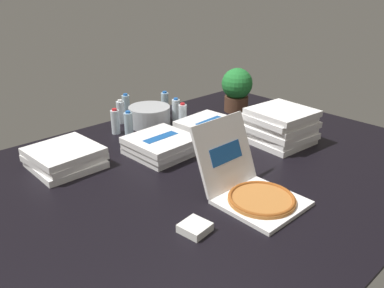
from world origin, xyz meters
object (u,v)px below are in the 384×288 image
(water_bottle_0, at_px, (115,122))
(water_bottle_1, at_px, (126,106))
(pizza_stack_left_mid, at_px, (280,126))
(ice_bucket, at_px, (150,116))
(water_bottle_6, at_px, (129,124))
(water_bottle_3, at_px, (121,112))
(water_bottle_4, at_px, (165,103))
(potted_plant, at_px, (237,88))
(pizza_stack_right_far, at_px, (161,145))
(napkin_pile, at_px, (195,228))
(open_pizza_box, at_px, (251,187))
(pizza_stack_left_far, at_px, (65,157))
(water_bottle_5, at_px, (183,116))
(pizza_stack_right_mid, at_px, (210,129))
(water_bottle_2, at_px, (176,110))

(water_bottle_0, bearing_deg, water_bottle_1, 44.69)
(pizza_stack_left_mid, height_order, ice_bucket, pizza_stack_left_mid)
(water_bottle_1, distance_m, water_bottle_6, 0.49)
(ice_bucket, xyz_separation_m, water_bottle_3, (-0.15, 0.21, 0.02))
(water_bottle_4, distance_m, potted_plant, 0.68)
(pizza_stack_right_far, height_order, napkin_pile, pizza_stack_right_far)
(water_bottle_0, relative_size, water_bottle_1, 1.00)
(open_pizza_box, distance_m, pizza_stack_left_far, 1.23)
(pizza_stack_left_mid, relative_size, water_bottle_1, 2.29)
(water_bottle_0, height_order, water_bottle_1, same)
(water_bottle_1, height_order, water_bottle_5, same)
(potted_plant, bearing_deg, ice_bucket, 163.52)
(open_pizza_box, xyz_separation_m, water_bottle_6, (0.04, 1.25, 0.02))
(water_bottle_5, distance_m, potted_plant, 0.66)
(water_bottle_3, xyz_separation_m, water_bottle_4, (0.44, -0.05, 0.00))
(water_bottle_1, bearing_deg, water_bottle_4, -29.76)
(pizza_stack_left_mid, relative_size, water_bottle_5, 2.29)
(water_bottle_3, xyz_separation_m, water_bottle_5, (0.33, -0.43, 0.00))
(pizza_stack_right_mid, distance_m, water_bottle_0, 0.75)
(water_bottle_0, xyz_separation_m, water_bottle_4, (0.61, 0.12, 0.00))
(pizza_stack_right_far, xyz_separation_m, water_bottle_1, (0.29, 0.86, 0.03))
(water_bottle_5, bearing_deg, water_bottle_1, 108.76)
(water_bottle_4, bearing_deg, water_bottle_1, 150.24)
(pizza_stack_left_mid, xyz_separation_m, water_bottle_0, (-0.81, 1.00, -0.03))
(water_bottle_6, bearing_deg, water_bottle_3, 67.79)
(ice_bucket, height_order, water_bottle_1, water_bottle_1)
(water_bottle_5, bearing_deg, open_pizza_box, -113.55)
(ice_bucket, bearing_deg, potted_plant, -16.48)
(pizza_stack_right_far, distance_m, water_bottle_5, 0.57)
(pizza_stack_right_mid, relative_size, water_bottle_5, 2.18)
(water_bottle_4, xyz_separation_m, water_bottle_5, (-0.12, -0.38, 0.00))
(water_bottle_4, distance_m, napkin_pile, 1.83)
(pizza_stack_left_far, bearing_deg, water_bottle_4, 18.99)
(water_bottle_0, bearing_deg, water_bottle_2, -10.99)
(pizza_stack_right_far, relative_size, water_bottle_3, 2.13)
(potted_plant, distance_m, napkin_pile, 1.93)
(water_bottle_0, xyz_separation_m, water_bottle_5, (0.49, -0.25, 0.00))
(water_bottle_3, height_order, napkin_pile, water_bottle_3)
(ice_bucket, xyz_separation_m, water_bottle_2, (0.23, -0.07, 0.02))
(open_pizza_box, relative_size, ice_bucket, 1.63)
(water_bottle_3, bearing_deg, pizza_stack_left_mid, -61.40)
(potted_plant, height_order, napkin_pile, potted_plant)
(pizza_stack_right_far, bearing_deg, water_bottle_4, 49.14)
(water_bottle_5, bearing_deg, napkin_pile, -129.33)
(water_bottle_2, bearing_deg, napkin_pile, -127.46)
(pizza_stack_right_mid, distance_m, ice_bucket, 0.56)
(pizza_stack_right_mid, xyz_separation_m, water_bottle_1, (-0.20, 0.86, 0.03))
(pizza_stack_left_far, bearing_deg, water_bottle_3, 31.90)
(water_bottle_1, xyz_separation_m, water_bottle_2, (0.24, -0.41, 0.00))
(open_pizza_box, bearing_deg, water_bottle_3, 83.99)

